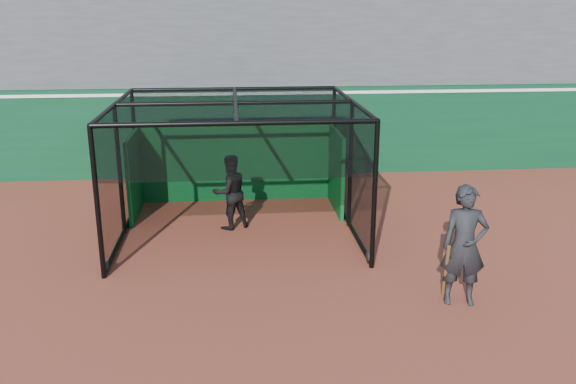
{
  "coord_description": "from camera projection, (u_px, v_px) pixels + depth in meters",
  "views": [
    {
      "loc": [
        0.19,
        -8.57,
        4.63
      ],
      "look_at": [
        1.18,
        2.0,
        1.4
      ],
      "focal_mm": 38.0,
      "sensor_mm": 36.0,
      "label": 1
    }
  ],
  "objects": [
    {
      "name": "ground",
      "position": [
        225.0,
        317.0,
        9.5
      ],
      "size": [
        120.0,
        120.0,
        0.0
      ],
      "primitive_type": "plane",
      "color": "brown",
      "rests_on": "ground"
    },
    {
      "name": "outfield_wall",
      "position": [
        225.0,
        130.0,
        17.22
      ],
      "size": [
        50.0,
        0.5,
        2.5
      ],
      "color": "#0A3A1F",
      "rests_on": "ground"
    },
    {
      "name": "grandstand",
      "position": [
        223.0,
        12.0,
        19.88
      ],
      "size": [
        50.0,
        7.85,
        8.95
      ],
      "color": "#4C4C4F",
      "rests_on": "ground"
    },
    {
      "name": "batting_cage",
      "position": [
        237.0,
        168.0,
        12.86
      ],
      "size": [
        4.95,
        4.62,
        2.75
      ],
      "color": "black",
      "rests_on": "ground"
    },
    {
      "name": "batter",
      "position": [
        230.0,
        192.0,
        13.1
      ],
      "size": [
        0.98,
        0.9,
        1.63
      ],
      "primitive_type": "imported",
      "rotation": [
        0.0,
        0.0,
        3.59
      ],
      "color": "black",
      "rests_on": "ground"
    },
    {
      "name": "on_deck_player",
      "position": [
        464.0,
        246.0,
        9.68
      ],
      "size": [
        0.79,
        0.58,
        1.98
      ],
      "color": "black",
      "rests_on": "ground"
    }
  ]
}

